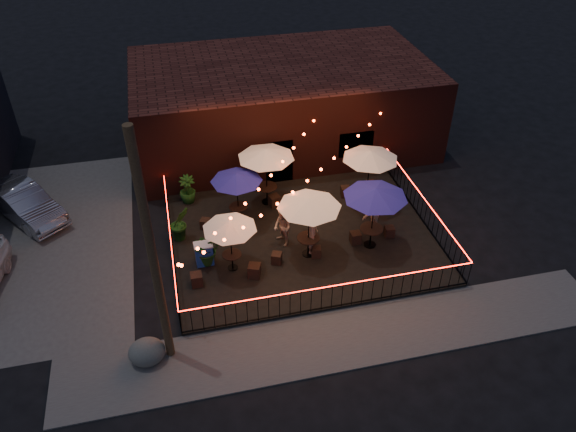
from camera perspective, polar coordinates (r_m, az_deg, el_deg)
name	(u,v)px	position (r m, az deg, el deg)	size (l,w,h in m)	color
ground	(315,272)	(20.70, 2.79, -5.73)	(110.00, 110.00, 0.00)	black
patio	(302,237)	(22.11, 1.41, -2.18)	(10.00, 8.00, 0.15)	black
sidewalk	(342,339)	(18.53, 5.53, -12.28)	(18.00, 2.50, 0.05)	#474341
brick_building	(282,103)	(27.90, -0.65, 11.36)	(14.00, 8.00, 4.00)	black
utility_pole	(153,257)	(15.64, -13.58, -4.11)	(0.26, 0.26, 8.00)	#382717
fence_front	(332,297)	(18.87, 4.48, -8.24)	(10.00, 0.04, 1.04)	black
fence_left	(172,244)	(21.29, -11.73, -2.84)	(0.04, 8.00, 1.04)	black
fence_right	(422,208)	(23.29, 13.44, 0.77)	(0.04, 8.00, 1.04)	black
festoon_lights	(278,194)	(20.22, -1.05, 2.27)	(10.02, 8.72, 1.32)	#F83911
cafe_table_0	(230,226)	(19.48, -5.96, -0.99)	(2.54, 2.54, 2.14)	black
cafe_table_1	(236,178)	(21.77, -5.27, 3.87)	(2.32, 2.32, 2.24)	black
cafe_table_2	(309,204)	(19.79, 2.19, 1.28)	(2.63, 2.63, 2.56)	black
cafe_table_3	(266,154)	(22.64, -2.26, 6.30)	(3.10, 3.10, 2.57)	black
cafe_table_4	(376,194)	(20.42, 8.88, 2.26)	(2.84, 2.84, 2.62)	black
cafe_table_5	(370,156)	(22.84, 8.37, 6.09)	(2.33, 2.33, 2.53)	black
bistro_chair_0	(197,280)	(20.08, -9.26, -6.39)	(0.41, 0.41, 0.48)	black
bistro_chair_1	(254,271)	(20.18, -3.43, -5.57)	(0.43, 0.43, 0.51)	black
bistro_chair_2	(205,224)	(22.57, -8.39, -0.77)	(0.35, 0.35, 0.42)	black
bistro_chair_3	(235,219)	(22.62, -5.38, -0.30)	(0.42, 0.42, 0.49)	black
bistro_chair_4	(277,258)	(20.72, -1.16, -4.30)	(0.36, 0.36, 0.42)	black
bistro_chair_5	(316,252)	(21.02, 2.87, -3.65)	(0.35, 0.35, 0.41)	black
bistro_chair_6	(274,201)	(23.53, -1.39, 1.55)	(0.43, 0.43, 0.50)	black
bistro_chair_7	(310,199)	(23.73, 2.20, 1.77)	(0.37, 0.37, 0.43)	black
bistro_chair_8	(355,238)	(21.76, 6.86, -2.20)	(0.39, 0.39, 0.46)	black
bistro_chair_9	(389,232)	(22.28, 10.25, -1.57)	(0.36, 0.36, 0.42)	black
bistro_chair_10	(345,191)	(24.28, 5.84, 2.50)	(0.38, 0.38, 0.44)	black
bistro_chair_11	(370,185)	(24.83, 8.36, 3.10)	(0.36, 0.36, 0.42)	black
patron_a	(312,233)	(20.80, 2.44, -1.73)	(0.65, 0.42, 1.77)	tan
patron_b	(283,227)	(21.20, -0.56, -1.15)	(0.77, 0.60, 1.58)	tan
patron_c	(374,211)	(22.27, 8.77, 0.53)	(1.05, 0.60, 1.62)	tan
potted_shrub_a	(207,249)	(20.70, -8.24, -3.35)	(1.09, 0.95, 1.22)	#0D3F0F
potted_shrub_b	(180,223)	(21.91, -10.93, -0.71)	(0.80, 0.64, 1.45)	#0D340B
potted_shrub_c	(187,189)	(23.97, -10.20, 2.68)	(0.69, 0.69, 1.23)	#12390B
cooler	(204,254)	(20.77, -8.53, -3.80)	(0.69, 0.51, 0.90)	#1F48AC
boulder	(147,352)	(18.14, -14.15, -13.25)	(1.01, 0.86, 0.78)	#4C4C47
car_silver	(25,204)	(25.26, -25.19, 1.14)	(1.47, 4.22, 1.39)	#9E9CA5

